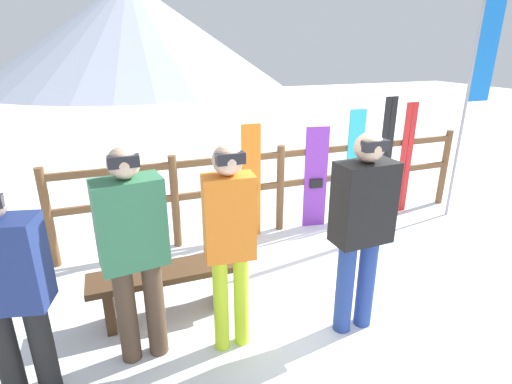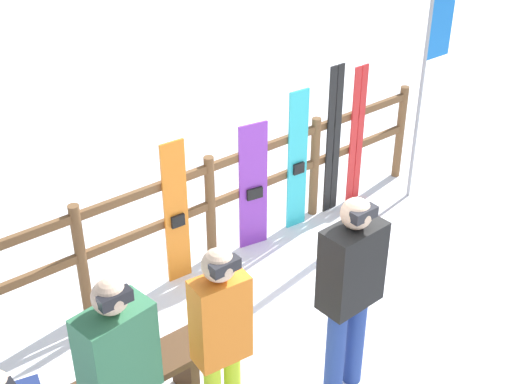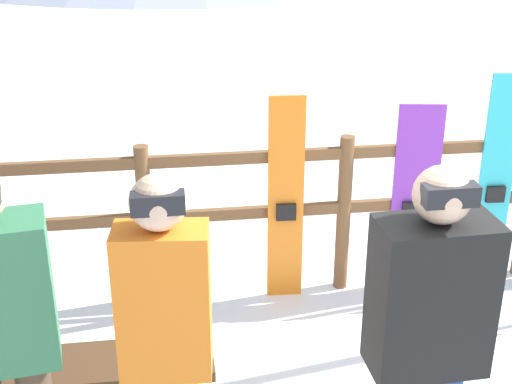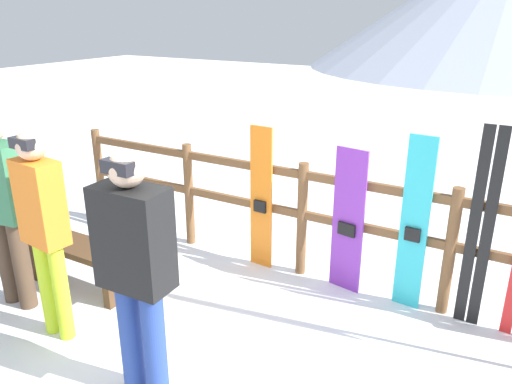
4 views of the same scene
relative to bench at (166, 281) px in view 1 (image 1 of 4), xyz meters
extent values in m
plane|color=white|center=(1.72, -0.41, -0.35)|extent=(40.00, 40.00, 0.00)
cone|color=#B2BCD1|center=(1.72, 23.34, 2.65)|extent=(18.00, 18.00, 6.00)
cylinder|color=brown|center=(-1.06, 1.34, 0.23)|extent=(0.10, 0.10, 1.17)
cylinder|color=brown|center=(0.33, 1.34, 0.23)|extent=(0.10, 0.10, 1.17)
cylinder|color=brown|center=(1.72, 1.34, 0.23)|extent=(0.10, 0.10, 1.17)
cylinder|color=brown|center=(3.11, 1.34, 0.23)|extent=(0.10, 0.10, 1.17)
cylinder|color=brown|center=(4.51, 1.34, 0.23)|extent=(0.10, 0.10, 1.17)
cube|color=brown|center=(1.72, 1.34, 0.29)|extent=(5.57, 0.05, 0.08)
cube|color=brown|center=(1.72, 1.34, 0.70)|extent=(5.57, 0.05, 0.08)
cube|color=#4C331E|center=(0.00, 0.00, 0.09)|extent=(1.35, 0.36, 0.06)
cube|color=#4C331E|center=(-0.51, 0.00, -0.14)|extent=(0.08, 0.29, 0.41)
cube|color=#4C331E|center=(0.51, 0.00, -0.14)|extent=(0.08, 0.29, 0.41)
cylinder|color=#B7D826|center=(0.36, -0.60, 0.07)|extent=(0.12, 0.12, 0.84)
cylinder|color=#B7D826|center=(0.53, -0.60, 0.07)|extent=(0.12, 0.12, 0.84)
cube|color=orange|center=(0.44, -0.60, 0.82)|extent=(0.40, 0.25, 0.66)
sphere|color=#D8B293|center=(0.44, -0.60, 1.27)|extent=(0.23, 0.23, 0.23)
cube|color=black|center=(0.44, -0.67, 1.29)|extent=(0.20, 0.08, 0.08)
cylinder|color=navy|center=(1.41, -0.75, 0.08)|extent=(0.15, 0.15, 0.86)
cylinder|color=navy|center=(1.63, -0.75, 0.08)|extent=(0.15, 0.15, 0.86)
cube|color=black|center=(1.52, -0.75, 0.84)|extent=(0.49, 0.28, 0.68)
sphere|color=#D8B293|center=(1.52, -0.75, 1.30)|extent=(0.23, 0.23, 0.23)
cube|color=black|center=(1.52, -0.82, 1.33)|extent=(0.21, 0.08, 0.08)
cylinder|color=#4C3828|center=(-0.36, -0.46, 0.07)|extent=(0.15, 0.15, 0.84)
cylinder|color=#4C3828|center=(-0.15, -0.46, 0.07)|extent=(0.15, 0.15, 0.84)
cube|color=#33724C|center=(-0.26, -0.46, 0.83)|extent=(0.51, 0.33, 0.67)
sphere|color=#D8B293|center=(-0.26, -0.46, 1.28)|extent=(0.23, 0.23, 0.23)
cube|color=black|center=(-0.26, -0.53, 1.31)|extent=(0.21, 0.08, 0.08)
cylinder|color=black|center=(-1.15, -0.62, 0.04)|extent=(0.15, 0.15, 0.78)
cylinder|color=black|center=(-0.94, -0.62, 0.04)|extent=(0.15, 0.15, 0.78)
cube|color=navy|center=(-1.04, -0.62, 0.74)|extent=(0.52, 0.36, 0.62)
cube|color=orange|center=(1.29, 1.28, 0.39)|extent=(0.25, 0.04, 1.49)
cube|color=black|center=(1.29, 1.25, 0.32)|extent=(0.14, 0.04, 0.12)
cube|color=purple|center=(2.21, 1.28, 0.35)|extent=(0.32, 0.08, 1.39)
cube|color=black|center=(2.21, 1.25, 0.28)|extent=(0.18, 0.06, 0.12)
cube|color=#2DBFCC|center=(2.81, 1.28, 0.44)|extent=(0.24, 0.04, 1.58)
cube|color=black|center=(2.81, 1.25, 0.36)|extent=(0.13, 0.04, 0.12)
cube|color=black|center=(3.27, 1.28, 0.51)|extent=(0.09, 0.02, 1.73)
cube|color=black|center=(3.38, 1.28, 0.51)|extent=(0.09, 0.02, 1.73)
cube|color=red|center=(3.64, 1.28, 0.47)|extent=(0.09, 0.02, 1.64)
cube|color=red|center=(3.74, 1.28, 0.47)|extent=(0.09, 0.02, 1.64)
cylinder|color=#99999E|center=(4.26, 0.92, 1.23)|extent=(0.04, 0.04, 3.16)
cube|color=blue|center=(4.46, 0.92, 2.06)|extent=(0.36, 0.01, 1.50)
camera|label=1|loc=(-0.32, -3.22, 2.03)|focal=28.00mm
camera|label=2|loc=(-1.65, -3.58, 3.95)|focal=50.00mm
camera|label=3|loc=(0.47, -3.12, 2.38)|focal=50.00mm
camera|label=4|loc=(3.60, -2.80, 2.19)|focal=35.00mm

